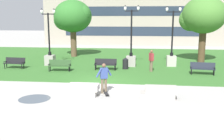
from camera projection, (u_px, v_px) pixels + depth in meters
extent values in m
plane|color=#A3A09B|center=(100.00, 84.00, 17.03)|extent=(140.00, 140.00, 0.00)
cube|color=#336628|center=(115.00, 60.00, 26.78)|extent=(40.00, 20.00, 0.02)
cube|color=#BCB7B2|center=(80.00, 93.00, 14.41)|extent=(1.80, 0.90, 0.32)
cube|color=beige|center=(84.00, 87.00, 14.32)|extent=(1.66, 0.83, 0.32)
cube|color=#9E9991|center=(157.00, 95.00, 13.91)|extent=(1.80, 0.90, 0.32)
cube|color=#A6A098|center=(161.00, 90.00, 13.83)|extent=(1.66, 0.83, 0.32)
cylinder|color=brown|center=(106.00, 86.00, 14.82)|extent=(0.15, 0.15, 0.86)
cylinder|color=brown|center=(102.00, 86.00, 14.77)|extent=(0.15, 0.15, 0.86)
cube|color=#334784|center=(104.00, 73.00, 14.65)|extent=(0.46, 0.38, 0.60)
cylinder|color=#334784|center=(109.00, 71.00, 14.85)|extent=(0.37, 0.23, 0.53)
cylinder|color=#334784|center=(99.00, 73.00, 14.43)|extent=(0.37, 0.23, 0.53)
sphere|color=brown|center=(104.00, 65.00, 14.57)|extent=(0.22, 0.22, 0.22)
cube|color=black|center=(106.00, 93.00, 14.60)|extent=(0.43, 0.82, 0.02)
cube|color=black|center=(107.00, 95.00, 14.16)|extent=(0.23, 0.17, 0.06)
cube|color=black|center=(105.00, 90.00, 15.03)|extent=(0.23, 0.17, 0.06)
cylinder|color=silver|center=(109.00, 95.00, 14.42)|extent=(0.05, 0.06, 0.06)
cylinder|color=silver|center=(105.00, 95.00, 14.38)|extent=(0.05, 0.06, 0.06)
cylinder|color=silver|center=(107.00, 93.00, 14.84)|extent=(0.05, 0.06, 0.06)
cylinder|color=silver|center=(104.00, 93.00, 14.80)|extent=(0.05, 0.06, 0.06)
cylinder|color=#47515B|center=(35.00, 99.00, 13.83)|extent=(1.66, 1.66, 0.01)
cube|color=#1E232D|center=(203.00, 69.00, 19.49)|extent=(1.84, 0.66, 0.05)
cube|color=#1E232D|center=(203.00, 65.00, 19.69)|extent=(1.80, 0.35, 0.46)
cube|color=black|center=(191.00, 67.00, 19.66)|extent=(0.11, 0.40, 0.04)
cube|color=black|center=(215.00, 68.00, 19.28)|extent=(0.11, 0.40, 0.04)
cylinder|color=black|center=(191.00, 72.00, 19.57)|extent=(0.07, 0.07, 0.41)
cylinder|color=black|center=(214.00, 73.00, 19.20)|extent=(0.07, 0.07, 0.41)
cylinder|color=black|center=(191.00, 71.00, 19.87)|extent=(0.07, 0.07, 0.41)
cylinder|color=black|center=(214.00, 72.00, 19.51)|extent=(0.07, 0.07, 0.41)
cube|color=black|center=(105.00, 65.00, 21.28)|extent=(1.81, 0.49, 0.05)
cube|color=black|center=(106.00, 61.00, 21.48)|extent=(1.80, 0.18, 0.46)
cube|color=black|center=(95.00, 63.00, 21.37)|extent=(0.07, 0.40, 0.04)
cube|color=black|center=(116.00, 64.00, 21.14)|extent=(0.07, 0.40, 0.04)
cylinder|color=black|center=(95.00, 68.00, 21.28)|extent=(0.07, 0.07, 0.41)
cylinder|color=black|center=(115.00, 68.00, 21.06)|extent=(0.07, 0.07, 0.41)
cylinder|color=black|center=(96.00, 67.00, 21.59)|extent=(0.07, 0.07, 0.41)
cylinder|color=black|center=(115.00, 67.00, 21.37)|extent=(0.07, 0.07, 0.41)
cube|color=#284723|center=(59.00, 66.00, 20.75)|extent=(1.82, 0.51, 0.05)
cube|color=#284723|center=(60.00, 63.00, 20.95)|extent=(1.80, 0.19, 0.46)
cube|color=black|center=(49.00, 64.00, 20.79)|extent=(0.08, 0.40, 0.04)
cube|color=black|center=(70.00, 65.00, 20.67)|extent=(0.08, 0.40, 0.04)
cylinder|color=black|center=(49.00, 69.00, 20.70)|extent=(0.07, 0.07, 0.41)
cylinder|color=black|center=(69.00, 69.00, 20.59)|extent=(0.07, 0.07, 0.41)
cylinder|color=black|center=(50.00, 68.00, 21.01)|extent=(0.07, 0.07, 0.41)
cylinder|color=black|center=(70.00, 69.00, 20.90)|extent=(0.07, 0.07, 0.41)
cube|color=black|center=(14.00, 63.00, 21.93)|extent=(1.83, 0.61, 0.05)
cube|color=black|center=(15.00, 60.00, 22.12)|extent=(1.80, 0.29, 0.46)
cube|color=black|center=(5.00, 62.00, 22.07)|extent=(0.10, 0.40, 0.04)
cube|color=black|center=(23.00, 62.00, 21.74)|extent=(0.10, 0.40, 0.04)
cylinder|color=black|center=(4.00, 66.00, 21.98)|extent=(0.07, 0.07, 0.41)
cylinder|color=black|center=(22.00, 67.00, 21.66)|extent=(0.07, 0.07, 0.41)
cylinder|color=black|center=(7.00, 65.00, 22.29)|extent=(0.07, 0.07, 0.41)
cylinder|color=black|center=(24.00, 66.00, 21.97)|extent=(0.07, 0.07, 0.41)
cube|color=gray|center=(131.00, 61.00, 22.97)|extent=(0.80, 0.80, 0.90)
cylinder|color=black|center=(131.00, 54.00, 22.85)|extent=(0.28, 0.28, 0.30)
cylinder|color=black|center=(131.00, 33.00, 22.50)|extent=(0.14, 0.14, 3.95)
cube|color=black|center=(132.00, 11.00, 22.13)|extent=(1.10, 0.08, 0.08)
ellipsoid|color=white|center=(125.00, 8.00, 22.14)|extent=(0.22, 0.22, 0.36)
cone|color=black|center=(125.00, 6.00, 22.10)|extent=(0.20, 0.20, 0.13)
ellipsoid|color=white|center=(138.00, 8.00, 22.02)|extent=(0.22, 0.22, 0.36)
cone|color=black|center=(138.00, 6.00, 21.99)|extent=(0.20, 0.20, 0.13)
cube|color=#ADA89E|center=(171.00, 61.00, 23.08)|extent=(0.80, 0.80, 0.90)
cylinder|color=black|center=(172.00, 54.00, 22.97)|extent=(0.28, 0.28, 0.30)
cylinder|color=black|center=(172.00, 34.00, 22.62)|extent=(0.14, 0.14, 3.87)
cube|color=black|center=(173.00, 12.00, 22.26)|extent=(1.10, 0.08, 0.08)
ellipsoid|color=white|center=(167.00, 9.00, 22.27)|extent=(0.22, 0.22, 0.36)
cone|color=black|center=(167.00, 7.00, 22.23)|extent=(0.20, 0.20, 0.13)
ellipsoid|color=white|center=(180.00, 9.00, 22.15)|extent=(0.22, 0.22, 0.36)
cone|color=black|center=(180.00, 7.00, 22.11)|extent=(0.20, 0.20, 0.13)
cube|color=gray|center=(50.00, 60.00, 23.52)|extent=(0.80, 0.80, 0.90)
cylinder|color=black|center=(50.00, 54.00, 23.41)|extent=(0.28, 0.28, 0.30)
cylinder|color=black|center=(49.00, 34.00, 23.07)|extent=(0.14, 0.14, 3.71)
cube|color=black|center=(48.00, 14.00, 22.73)|extent=(1.10, 0.08, 0.08)
ellipsoid|color=white|center=(42.00, 11.00, 22.74)|extent=(0.22, 0.22, 0.36)
cone|color=black|center=(42.00, 9.00, 22.70)|extent=(0.20, 0.20, 0.13)
ellipsoid|color=white|center=(54.00, 11.00, 22.62)|extent=(0.22, 0.22, 0.36)
cone|color=black|center=(54.00, 9.00, 22.59)|extent=(0.20, 0.20, 0.13)
cylinder|color=#4C3823|center=(202.00, 45.00, 24.80)|extent=(0.64, 0.64, 3.34)
ellipsoid|color=#42752D|center=(204.00, 15.00, 24.26)|extent=(4.02, 4.02, 3.42)
sphere|color=#42752D|center=(191.00, 19.00, 24.84)|extent=(2.21, 2.21, 2.21)
sphere|color=#42752D|center=(217.00, 13.00, 23.72)|extent=(2.01, 2.01, 2.01)
cylinder|color=brown|center=(74.00, 42.00, 28.61)|extent=(0.64, 0.64, 3.25)
ellipsoid|color=#2D6B28|center=(73.00, 16.00, 28.08)|extent=(4.05, 4.05, 3.44)
sphere|color=#2D6B28|center=(64.00, 20.00, 28.67)|extent=(2.23, 2.23, 2.23)
sphere|color=#2D6B28|center=(81.00, 14.00, 27.53)|extent=(2.03, 2.03, 2.03)
cylinder|color=black|center=(125.00, 64.00, 21.75)|extent=(0.48, 0.48, 0.80)
cone|color=black|center=(125.00, 58.00, 21.65)|extent=(0.49, 0.49, 0.16)
cylinder|color=brown|center=(151.00, 66.00, 20.81)|extent=(0.15, 0.15, 0.86)
cylinder|color=brown|center=(152.00, 66.00, 20.63)|extent=(0.15, 0.15, 0.86)
cube|color=maroon|center=(151.00, 57.00, 20.58)|extent=(0.39, 0.46, 0.60)
cylinder|color=maroon|center=(150.00, 56.00, 20.84)|extent=(0.16, 0.19, 0.56)
cylinder|color=maroon|center=(153.00, 57.00, 20.30)|extent=(0.16, 0.19, 0.56)
sphere|color=brown|center=(152.00, 51.00, 20.49)|extent=(0.22, 0.22, 0.22)
cube|color=gray|center=(133.00, 3.00, 39.51)|extent=(27.90, 1.00, 12.87)
cube|color=#232D3D|center=(133.00, 31.00, 39.84)|extent=(20.93, 0.03, 1.40)
cube|color=#232D3D|center=(133.00, 11.00, 39.25)|extent=(20.93, 0.03, 1.40)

